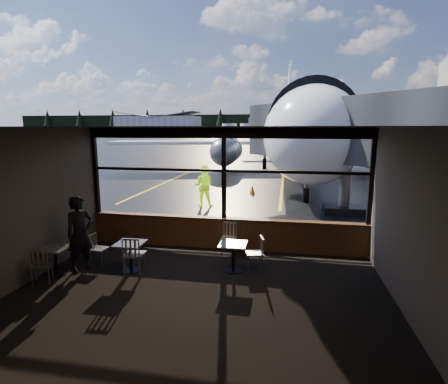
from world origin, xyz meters
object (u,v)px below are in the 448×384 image
(chair_near_e, at_px, (254,253))
(chair_near_n, at_px, (229,239))
(jet_bridge, at_px, (333,151))
(ground_crew, at_px, (203,186))
(chair_mid_w, at_px, (99,249))
(cafe_table_left, at_px, (56,262))
(airliner, at_px, (296,98))
(chair_mid_s, at_px, (134,255))
(cafe_table_near, at_px, (233,257))
(passenger, at_px, (80,234))
(cafe_table_mid, at_px, (131,257))
(chair_left_s, at_px, (41,265))
(cone_nose, at_px, (252,190))

(chair_near_e, distance_m, chair_near_n, 1.29)
(jet_bridge, distance_m, ground_crew, 5.76)
(chair_mid_w, bearing_deg, chair_near_n, 116.18)
(cafe_table_left, height_order, chair_near_e, chair_near_e)
(airliner, relative_size, chair_mid_w, 47.98)
(chair_near_e, bearing_deg, chair_near_n, 24.22)
(chair_mid_s, distance_m, ground_crew, 7.61)
(cafe_table_near, height_order, cafe_table_left, cafe_table_near)
(passenger, bearing_deg, airliner, 16.22)
(cafe_table_mid, xyz_separation_m, cafe_table_left, (-1.64, -0.56, -0.01))
(chair_left_s, bearing_deg, chair_mid_s, 0.38)
(cafe_table_mid, height_order, cone_nose, cafe_table_mid)
(chair_mid_w, height_order, cone_nose, chair_mid_w)
(chair_left_s, height_order, passenger, passenger)
(cafe_table_left, height_order, chair_mid_s, chair_mid_s)
(cafe_table_near, bearing_deg, jet_bridge, 66.56)
(jet_bridge, bearing_deg, ground_crew, -179.26)
(chair_mid_w, distance_m, passenger, 0.75)
(cafe_table_left, relative_size, chair_mid_w, 0.88)
(cafe_table_left, bearing_deg, passenger, 40.95)
(jet_bridge, xyz_separation_m, passenger, (-6.76, -7.72, -1.61))
(chair_near_n, distance_m, passenger, 3.86)
(cafe_table_near, height_order, passenger, passenger)
(chair_near_n, height_order, chair_mid_w, chair_near_n)
(cafe_table_mid, xyz_separation_m, cone_nose, (1.91, 10.87, -0.14))
(jet_bridge, xyz_separation_m, ground_crew, (-5.52, -0.07, -1.62))
(chair_mid_w, xyz_separation_m, chair_left_s, (-0.67, -1.30, 0.05))
(jet_bridge, bearing_deg, cone_nose, 137.68)
(chair_near_n, relative_size, passenger, 0.46)
(cafe_table_left, relative_size, chair_mid_s, 0.73)
(jet_bridge, bearing_deg, cafe_table_mid, -126.43)
(ground_crew, bearing_deg, cone_nose, -124.28)
(cafe_table_mid, bearing_deg, chair_mid_w, 163.64)
(cafe_table_left, bearing_deg, cafe_table_mid, 19.01)
(cafe_table_mid, height_order, chair_near_n, chair_near_n)
(chair_near_e, xyz_separation_m, chair_near_n, (-0.81, 1.00, 0.02))
(cafe_table_mid, bearing_deg, airliner, 79.08)
(chair_left_s, xyz_separation_m, ground_crew, (1.72, 8.47, 0.50))
(cafe_table_near, xyz_separation_m, cafe_table_left, (-4.12, -0.99, -0.01))
(chair_near_e, height_order, chair_mid_w, chair_near_e)
(cafe_table_left, distance_m, chair_mid_w, 1.07)
(jet_bridge, xyz_separation_m, chair_near_e, (-2.58, -6.90, -2.13))
(airliner, bearing_deg, chair_near_e, -95.21)
(jet_bridge, relative_size, ground_crew, 6.22)
(airliner, xyz_separation_m, cone_nose, (-2.34, -11.13, -5.62))
(ground_crew, relative_size, cone_nose, 4.11)
(chair_mid_s, xyz_separation_m, chair_mid_w, (-1.17, 0.42, -0.08))
(jet_bridge, distance_m, cone_nose, 5.47)
(cafe_table_mid, relative_size, chair_mid_s, 0.76)
(cafe_table_near, bearing_deg, passenger, -170.54)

